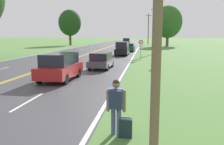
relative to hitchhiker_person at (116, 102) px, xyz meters
name	(u,v)px	position (x,y,z in m)	size (l,w,h in m)	color
hitchhiker_person	(116,102)	(0.00, 0.00, 0.00)	(0.59, 0.42, 1.72)	#475175
suitcase	(126,128)	(0.30, -0.04, -0.77)	(0.39, 0.20, 0.62)	#19282D
fire_hydrant	(153,66)	(1.49, 13.89, -0.70)	(0.42, 0.26, 0.70)	red
traffic_sign	(141,45)	(0.23, 21.88, 0.75)	(0.60, 0.10, 2.40)	gray
utility_pole_foreground	(158,6)	(1.10, -0.83, 2.63)	(1.80, 0.24, 7.07)	brown
utility_pole_midground	(156,29)	(2.40, 31.78, 2.81)	(1.80, 0.24, 7.43)	brown
utility_pole_far	(148,29)	(1.39, 64.40, 3.57)	(1.80, 0.24, 8.94)	brown
tree_behind_sign	(70,23)	(-19.80, 56.60, 5.03)	(6.10, 6.10, 9.61)	#473828
tree_mid_treeline	(168,22)	(6.19, 55.87, 5.06)	(7.09, 7.09, 10.20)	brown
car_red_van_nearest	(60,66)	(-4.75, 8.14, -0.12)	(2.02, 4.12, 1.79)	black
car_dark_grey_hatchback_approaching	(101,60)	(-3.04, 13.80, -0.29)	(1.86, 3.72, 1.44)	black
car_black_van_mid_near	(122,48)	(-2.54, 27.50, -0.05)	(1.83, 4.70, 1.96)	black
car_dark_green_sedan_mid_far	(129,47)	(-2.10, 35.48, -0.31)	(1.82, 4.59, 1.40)	black
car_dark_blue_van_receding	(127,42)	(-3.99, 52.55, 0.01)	(1.89, 4.90, 2.08)	black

